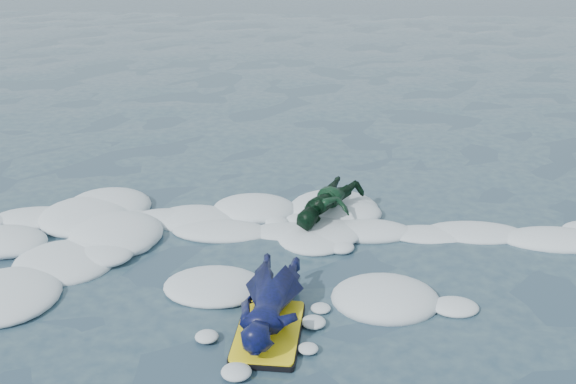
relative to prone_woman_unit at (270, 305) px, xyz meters
The scene contains 4 objects.
ground 0.91m from the prone_woman_unit, 85.75° to the left, with size 120.00×120.00×0.00m, color #19363E.
foam_band 1.92m from the prone_woman_unit, 88.05° to the left, with size 12.00×3.10×0.30m, color silver, non-canonical shape.
prone_woman_unit is the anchor object (origin of this frame).
prone_child_unit 2.59m from the prone_woman_unit, 77.43° to the left, with size 1.21×1.51×0.54m.
Camera 1 is at (0.60, -7.33, 4.15)m, focal length 45.00 mm.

